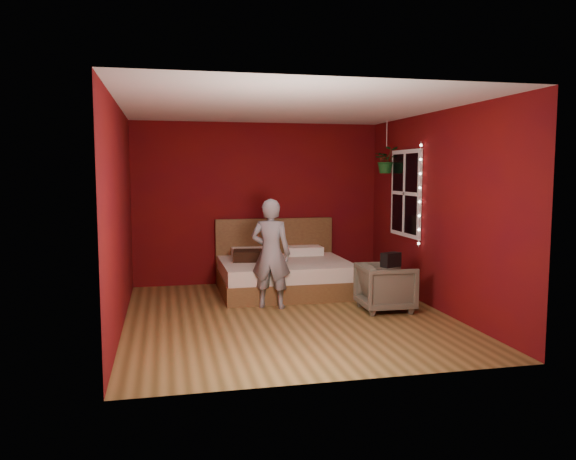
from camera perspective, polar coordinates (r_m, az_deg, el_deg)
The scene contains 10 objects.
floor at distance 7.16m, azimuth -0.01°, elevation -8.75°, with size 4.50×4.50×0.00m, color olive.
room_walls at distance 6.93m, azimuth -0.01°, elevation 4.80°, with size 4.04×4.54×2.62m.
window at distance 8.41m, azimuth 11.84°, elevation 3.67°, with size 0.05×0.97×1.27m.
fairy_lights at distance 7.93m, azimuth 13.24°, elevation 3.50°, with size 0.04×0.04×1.45m.
bed at distance 8.56m, azimuth -0.47°, elevation -4.42°, with size 1.92×1.63×1.06m.
person at distance 7.47m, azimuth -1.76°, elevation -2.40°, with size 0.53×0.35×1.46m, color gray.
armchair at distance 7.50m, azimuth 9.90°, elevation -5.74°, with size 0.66×0.68×0.62m, color #5D5B49.
handbag at distance 7.21m, azimuth 10.41°, elevation -2.99°, with size 0.25×0.13×0.18m, color black.
throw_pillow at distance 8.48m, azimuth -4.12°, elevation -2.61°, with size 0.43×0.43×0.15m, color black.
hanging_plant at distance 8.84m, azimuth 9.96°, elevation 7.00°, with size 0.42×0.38×0.81m.
Camera 1 is at (-1.50, -6.76, 1.82)m, focal length 35.00 mm.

